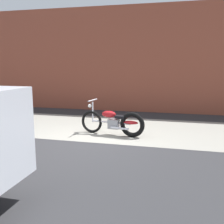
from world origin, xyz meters
TOP-DOWN VIEW (x-y plane):
  - ground_plane at (0.00, 0.00)m, footprint 80.00×80.00m
  - sidewalk_slab at (0.00, 1.75)m, footprint 36.00×3.50m
  - brick_building_wall at (0.00, 5.20)m, footprint 36.00×0.50m
  - motorcycle_red at (0.65, 0.88)m, footprint 2.00×0.64m

SIDE VIEW (x-z plane):
  - ground_plane at x=0.00m, z-range 0.00..0.00m
  - sidewalk_slab at x=0.00m, z-range 0.00..0.01m
  - motorcycle_red at x=0.65m, z-range -0.12..0.91m
  - brick_building_wall at x=0.00m, z-range 0.00..4.53m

